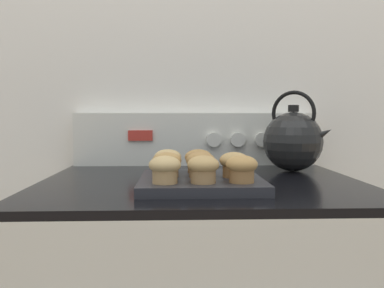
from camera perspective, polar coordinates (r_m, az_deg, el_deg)
wall_back at (r=1.39m, az=0.31°, el=8.30°), size 8.00×0.05×2.40m
control_panel at (r=1.34m, az=0.54°, el=0.70°), size 0.78×0.07×0.17m
muffin_pan at (r=0.93m, az=1.23°, el=-5.34°), size 0.28×0.28×0.02m
muffin_r0_c0 at (r=0.85m, az=-3.83°, el=-3.45°), size 0.07×0.07×0.06m
muffin_r0_c1 at (r=0.85m, az=1.59°, el=-3.42°), size 0.07×0.07×0.06m
muffin_r0_c2 at (r=0.86m, az=6.99°, el=-3.35°), size 0.07×0.07×0.06m
muffin_r1_c0 at (r=0.93m, az=-3.56°, el=-2.78°), size 0.07×0.07×0.06m
muffin_r1_c1 at (r=0.93m, az=1.22°, el=-2.79°), size 0.07×0.07×0.06m
muffin_r1_c2 at (r=0.93m, az=5.93°, el=-2.76°), size 0.07×0.07×0.06m
muffin_r2_c0 at (r=1.01m, az=-3.42°, el=-2.26°), size 0.07×0.07×0.06m
muffin_r2_c1 at (r=1.00m, az=0.90°, el=-2.27°), size 0.07×0.07×0.06m
tea_kettle at (r=1.22m, az=14.03°, el=0.50°), size 0.19×0.17×0.24m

